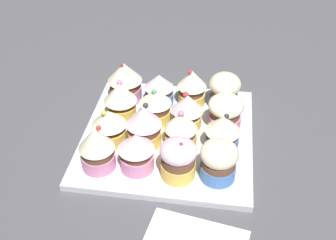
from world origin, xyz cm
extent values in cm
cube|color=#4C4C51|center=(0.00, 0.00, -1.50)|extent=(180.00, 180.00, 3.00)
cube|color=silver|center=(0.00, 0.00, 0.60)|extent=(30.06, 30.06, 1.20)
cylinder|color=pink|center=(-9.35, -9.77, 2.59)|extent=(6.18, 6.18, 2.79)
cylinder|color=brown|center=(-9.35, -9.77, 4.76)|extent=(5.77, 5.77, 1.56)
cone|color=#F4EDC6|center=(-9.35, -9.77, 7.41)|extent=(6.64, 6.64, 3.73)
sphere|color=red|center=(-8.98, -10.01, 9.18)|extent=(0.63, 0.63, 0.63)
cylinder|color=#EFC651|center=(-3.52, -9.31, 2.51)|extent=(5.44, 5.44, 2.63)
cylinder|color=brown|center=(-3.52, -9.31, 4.38)|extent=(4.83, 4.83, 1.12)
cone|color=#F4EDC6|center=(-3.52, -9.31, 6.77)|extent=(6.09, 6.09, 3.67)
sphere|color=pink|center=(-4.04, -9.36, 8.44)|extent=(1.11, 1.11, 1.11)
cylinder|color=#EFC651|center=(3.47, -9.65, 2.44)|extent=(5.46, 5.46, 2.48)
cylinder|color=brown|center=(3.47, -9.65, 4.29)|extent=(4.87, 4.87, 1.22)
cone|color=#F4EDC6|center=(3.47, -9.65, 6.32)|extent=(5.99, 5.99, 2.85)
sphere|color=#EAD64C|center=(3.88, -10.22, 7.61)|extent=(0.93, 0.93, 0.93)
cylinder|color=pink|center=(9.84, -9.99, 2.50)|extent=(5.55, 5.55, 2.59)
cylinder|color=brown|center=(9.84, -9.99, 4.52)|extent=(5.20, 5.20, 1.46)
cone|color=#F4EDC6|center=(9.84, -9.99, 7.23)|extent=(5.79, 5.79, 3.97)
sphere|color=red|center=(9.50, -9.39, 9.09)|extent=(0.84, 0.84, 0.84)
cylinder|color=#477AC6|center=(-8.79, -2.98, 2.41)|extent=(5.51, 5.51, 2.43)
cylinder|color=brown|center=(-8.79, -2.98, 4.25)|extent=(4.98, 4.98, 1.25)
cone|color=silver|center=(-8.79, -2.98, 6.29)|extent=(5.65, 5.65, 2.83)
cylinder|color=#EFC651|center=(-3.35, -2.80, 2.44)|extent=(5.65, 5.65, 2.48)
cylinder|color=brown|center=(-3.35, -2.80, 4.43)|extent=(5.26, 5.26, 1.51)
cone|color=#F4EDC6|center=(-3.35, -2.80, 6.60)|extent=(5.92, 5.92, 2.82)
sphere|color=#4CB266|center=(-3.06, -2.91, 7.87)|extent=(0.94, 0.94, 0.94)
cylinder|color=#EFC651|center=(3.11, -3.64, 2.55)|extent=(5.83, 5.83, 2.70)
cylinder|color=brown|center=(3.11, -3.64, 4.64)|extent=(5.52, 5.52, 1.49)
cone|color=silver|center=(3.11, -3.64, 7.20)|extent=(6.10, 6.10, 3.62)
sphere|color=#333338|center=(2.52, -3.37, 8.86)|extent=(0.98, 0.98, 0.98)
cylinder|color=pink|center=(9.26, -3.73, 2.55)|extent=(5.51, 5.51, 2.70)
cylinder|color=brown|center=(9.26, -3.73, 4.62)|extent=(4.95, 4.95, 1.44)
cone|color=silver|center=(9.26, -3.73, 6.76)|extent=(5.92, 5.92, 2.85)
cylinder|color=#EFC651|center=(-9.71, 3.21, 2.39)|extent=(5.29, 5.29, 2.37)
cylinder|color=brown|center=(-9.71, 3.21, 4.35)|extent=(4.74, 4.74, 1.55)
cone|color=#F4EDC6|center=(-9.71, 3.21, 6.84)|extent=(5.62, 5.62, 3.43)
sphere|color=red|center=(-9.49, 2.72, 8.44)|extent=(0.77, 0.77, 0.77)
cylinder|color=#EFC651|center=(-2.59, 3.15, 2.38)|extent=(5.21, 5.21, 2.36)
cylinder|color=brown|center=(-2.59, 3.15, 4.12)|extent=(4.70, 4.70, 1.12)
cone|color=silver|center=(-2.59, 3.15, 6.34)|extent=(5.71, 5.71, 3.30)
sphere|color=red|center=(-3.06, 2.68, 7.83)|extent=(1.05, 1.05, 1.05)
cylinder|color=#EFC651|center=(2.59, 2.58, 2.38)|extent=(5.55, 5.55, 2.37)
cylinder|color=brown|center=(2.59, 2.58, 4.14)|extent=(5.28, 5.28, 1.14)
cone|color=#F4EDC6|center=(2.59, 2.58, 6.39)|extent=(5.62, 5.62, 3.38)
sphere|color=pink|center=(2.66, 2.59, 7.92)|extent=(1.08, 1.08, 1.08)
cylinder|color=#EFC651|center=(9.95, 3.05, 2.54)|extent=(5.58, 5.58, 2.68)
cylinder|color=brown|center=(9.95, 3.05, 4.59)|extent=(5.33, 5.33, 1.42)
ellipsoid|color=silver|center=(9.95, 3.05, 6.37)|extent=(5.85, 5.85, 3.55)
sphere|color=red|center=(10.24, 3.47, 8.04)|extent=(0.67, 0.67, 0.67)
cylinder|color=#477AC6|center=(-9.28, 9.45, 2.52)|extent=(5.45, 5.45, 2.63)
cylinder|color=brown|center=(-9.28, 9.45, 4.55)|extent=(4.93, 4.93, 1.43)
ellipsoid|color=#F4EDC6|center=(-9.28, 9.45, 6.51)|extent=(5.92, 5.92, 4.15)
cylinder|color=pink|center=(-3.21, 9.90, 2.50)|extent=(5.81, 5.81, 2.60)
cylinder|color=brown|center=(-3.21, 9.90, 4.41)|extent=(5.24, 5.24, 1.22)
ellipsoid|color=#F4EDC6|center=(-3.21, 9.90, 6.08)|extent=(6.34, 6.34, 3.52)
cylinder|color=#477AC6|center=(2.47, 9.63, 2.56)|extent=(5.73, 5.73, 2.72)
cylinder|color=brown|center=(2.47, 9.63, 4.43)|extent=(5.46, 5.46, 1.03)
cone|color=#F4EDC6|center=(2.47, 9.63, 6.47)|extent=(5.99, 5.99, 3.05)
sphere|color=#333338|center=(2.14, 10.02, 7.86)|extent=(0.88, 0.88, 0.88)
cylinder|color=#477AC6|center=(9.43, 9.32, 2.49)|extent=(5.68, 5.68, 2.57)
cylinder|color=brown|center=(9.43, 9.32, 4.37)|extent=(5.40, 5.40, 1.20)
ellipsoid|color=#F4EDC6|center=(9.43, 9.32, 6.20)|extent=(5.98, 5.98, 4.11)
camera|label=1|loc=(56.85, 8.25, 50.47)|focal=44.94mm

